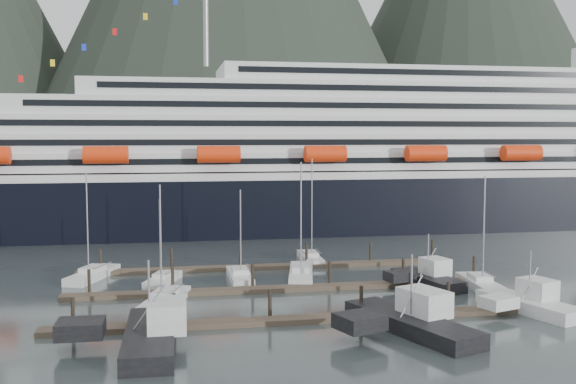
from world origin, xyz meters
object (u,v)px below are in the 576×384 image
object	(u,v)px
trawler_e	(427,278)
trawler_c	(410,321)
sailboat_g	(310,258)
sailboat_c	(240,277)
sailboat_h	(480,284)
sailboat_d	(301,274)
sailboat_a	(163,280)
sailboat_e	(93,275)
cruise_ship	(412,164)
trawler_d	(528,303)
trawler_a	(148,335)
sailboat_b	(165,301)

from	to	relation	value
trawler_e	trawler_c	bearing A→B (deg)	138.93
sailboat_g	trawler_e	distance (m)	20.21
sailboat_c	sailboat_h	distance (m)	28.35
sailboat_d	sailboat_h	bearing A→B (deg)	-102.93
trawler_c	sailboat_g	bearing A→B (deg)	-17.61
sailboat_c	sailboat_g	size ratio (longest dim) A/B	0.78
sailboat_a	trawler_c	distance (m)	32.62
sailboat_d	sailboat_g	world-z (taller)	sailboat_g
sailboat_e	trawler_e	distance (m)	40.53
cruise_ship	sailboat_g	xyz separation A→B (m)	(-27.85, -34.95, -11.62)
sailboat_a	trawler_e	world-z (taller)	sailboat_a
sailboat_a	trawler_d	bearing A→B (deg)	-98.89
trawler_c	trawler_e	size ratio (longest dim) A/B	1.43
sailboat_a	sailboat_c	world-z (taller)	sailboat_c
sailboat_e	sailboat_a	bearing A→B (deg)	-94.45
cruise_ship	trawler_d	world-z (taller)	cruise_ship
cruise_ship	trawler_e	bearing A→B (deg)	-108.62
trawler_d	trawler_e	world-z (taller)	same
trawler_a	sailboat_a	bearing A→B (deg)	-1.76
cruise_ship	trawler_a	bearing A→B (deg)	-125.16
sailboat_c	sailboat_h	xyz separation A→B (m)	(26.87, -9.04, 0.02)
sailboat_e	trawler_c	size ratio (longest dim) A/B	0.89
cruise_ship	sailboat_a	world-z (taller)	cruise_ship
cruise_ship	trawler_c	size ratio (longest dim) A/B	13.57
sailboat_c	sailboat_d	world-z (taller)	sailboat_d
sailboat_b	sailboat_e	world-z (taller)	sailboat_e
sailboat_a	trawler_e	xyz separation A→B (m)	(30.48, -6.86, 0.48)
sailboat_d	sailboat_e	world-z (taller)	sailboat_d
cruise_ship	sailboat_a	size ratio (longest dim) A/B	19.95
cruise_ship	sailboat_e	xyz separation A→B (m)	(-56.66, -41.38, -11.62)
sailboat_b	trawler_a	bearing A→B (deg)	-167.82
trawler_e	cruise_ship	bearing A→B (deg)	-33.28
sailboat_g	trawler_d	distance (m)	34.18
sailboat_b	trawler_e	world-z (taller)	sailboat_b
trawler_a	trawler_d	bearing A→B (deg)	-81.99
sailboat_b	sailboat_g	size ratio (longest dim) A/B	0.88
sailboat_g	sailboat_h	xyz separation A→B (m)	(15.82, -19.50, 0.01)
cruise_ship	sailboat_d	size ratio (longest dim) A/B	14.11
sailboat_d	trawler_e	xyz separation A→B (m)	(13.67, -6.91, 0.44)
sailboat_h	trawler_c	size ratio (longest dim) A/B	0.87
sailboat_c	trawler_a	xyz separation A→B (m)	(-10.38, -24.53, 0.59)
sailboat_g	trawler_c	xyz separation A→B (m)	(1.58, -34.79, 0.54)
sailboat_h	trawler_c	distance (m)	20.90
sailboat_d	sailboat_h	world-z (taller)	sailboat_d
trawler_c	trawler_d	xyz separation A→B (m)	(14.12, 4.43, -0.09)
trawler_d	sailboat_c	bearing A→B (deg)	34.41
sailboat_g	trawler_c	bearing A→B (deg)	-175.51
sailboat_d	trawler_e	bearing A→B (deg)	-104.85
trawler_d	cruise_ship	bearing A→B (deg)	-29.46
trawler_e	sailboat_g	bearing A→B (deg)	15.63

